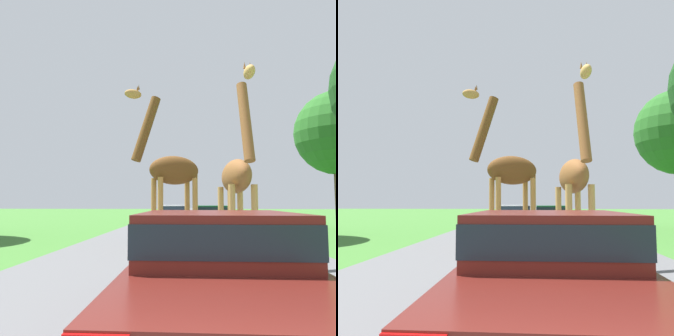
{
  "view_description": "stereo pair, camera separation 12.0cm",
  "coord_description": "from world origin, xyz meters",
  "views": [
    {
      "loc": [
        0.22,
        0.51,
        1.49
      ],
      "look_at": [
        -0.57,
        12.12,
        2.62
      ],
      "focal_mm": 38.0,
      "sensor_mm": 36.0,
      "label": 1
    },
    {
      "loc": [
        0.34,
        0.51,
        1.49
      ],
      "look_at": [
        -0.57,
        12.12,
        2.62
      ],
      "focal_mm": 38.0,
      "sensor_mm": 36.0,
      "label": 2
    }
  ],
  "objects": [
    {
      "name": "road",
      "position": [
        0.0,
        30.0,
        0.0
      ],
      "size": [
        7.92,
        120.0,
        0.0
      ],
      "color": "#5B5B5E",
      "rests_on": "ground"
    },
    {
      "name": "car_far_ahead",
      "position": [
        -0.92,
        22.97,
        0.71
      ],
      "size": [
        1.77,
        4.1,
        1.31
      ],
      "color": "silver",
      "rests_on": "ground"
    },
    {
      "name": "car_queue_right",
      "position": [
        1.3,
        18.35,
        0.72
      ],
      "size": [
        1.82,
        4.5,
        1.33
      ],
      "color": "#144C28",
      "rests_on": "ground"
    },
    {
      "name": "car_lead_maroon",
      "position": [
        0.51,
        4.7,
        0.75
      ],
      "size": [
        1.87,
        4.82,
        1.38
      ],
      "color": "#561914",
      "rests_on": "ground"
    },
    {
      "name": "giraffe_near_road",
      "position": [
        -0.5,
        12.04,
        2.5
      ],
      "size": [
        2.52,
        1.6,
        5.24
      ],
      "rotation": [
        0.0,
        0.0,
        2.05
      ],
      "color": "#B77F3D",
      "rests_on": "ground"
    },
    {
      "name": "giraffe_companion",
      "position": [
        1.43,
        10.12,
        2.17
      ],
      "size": [
        0.94,
        3.0,
        4.83
      ],
      "rotation": [
        0.0,
        0.0,
        -3.04
      ],
      "color": "tan",
      "rests_on": "ground"
    },
    {
      "name": "car_queue_left",
      "position": [
        -0.85,
        27.6,
        0.67
      ],
      "size": [
        2.0,
        4.1,
        1.22
      ],
      "color": "black",
      "rests_on": "ground"
    }
  ]
}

